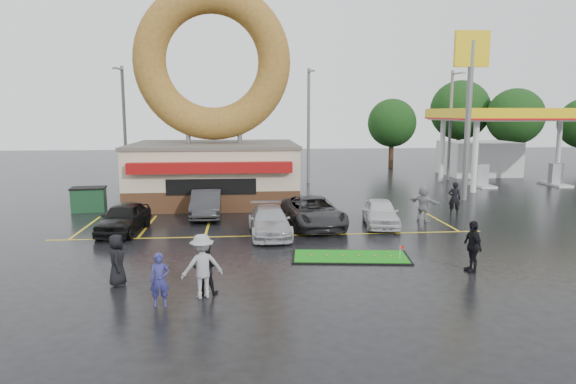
{
  "coord_description": "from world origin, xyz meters",
  "views": [
    {
      "loc": [
        -1.25,
        -19.56,
        5.6
      ],
      "look_at": [
        0.7,
        2.26,
        2.2
      ],
      "focal_mm": 32.0,
      "sensor_mm": 36.0,
      "label": 1
    }
  ],
  "objects": [
    {
      "name": "ground",
      "position": [
        0.0,
        0.0,
        0.0
      ],
      "size": [
        120.0,
        120.0,
        0.0
      ],
      "primitive_type": "plane",
      "color": "black",
      "rests_on": "ground"
    },
    {
      "name": "donut_shop",
      "position": [
        -3.0,
        12.97,
        4.46
      ],
      "size": [
        10.2,
        8.7,
        13.5
      ],
      "color": "#472B19",
      "rests_on": "ground"
    },
    {
      "name": "gas_station",
      "position": [
        20.0,
        20.94,
        3.7
      ],
      "size": [
        12.3,
        13.65,
        5.9
      ],
      "color": "silver",
      "rests_on": "ground"
    },
    {
      "name": "shell_sign",
      "position": [
        13.0,
        12.0,
        7.38
      ],
      "size": [
        2.2,
        0.36,
        10.6
      ],
      "color": "slate",
      "rests_on": "ground"
    },
    {
      "name": "streetlight_left",
      "position": [
        -10.0,
        19.92,
        4.78
      ],
      "size": [
        0.4,
        2.21,
        9.0
      ],
      "color": "slate",
      "rests_on": "ground"
    },
    {
      "name": "streetlight_mid",
      "position": [
        4.0,
        20.92,
        4.78
      ],
      "size": [
        0.4,
        2.21,
        9.0
      ],
      "color": "slate",
      "rests_on": "ground"
    },
    {
      "name": "streetlight_right",
      "position": [
        16.0,
        21.92,
        4.78
      ],
      "size": [
        0.4,
        2.21,
        9.0
      ],
      "color": "slate",
      "rests_on": "ground"
    },
    {
      "name": "tree_far_a",
      "position": [
        26.0,
        30.0,
        5.18
      ],
      "size": [
        5.6,
        5.6,
        8.0
      ],
      "color": "#332114",
      "rests_on": "ground"
    },
    {
      "name": "tree_far_c",
      "position": [
        22.0,
        34.0,
        5.84
      ],
      "size": [
        6.3,
        6.3,
        9.0
      ],
      "color": "#332114",
      "rests_on": "ground"
    },
    {
      "name": "tree_far_d",
      "position": [
        14.0,
        32.0,
        4.53
      ],
      "size": [
        4.9,
        4.9,
        7.0
      ],
      "color": "#332114",
      "rests_on": "ground"
    },
    {
      "name": "car_black",
      "position": [
        -6.83,
        4.59,
        0.72
      ],
      "size": [
        2.16,
        4.37,
        1.43
      ],
      "primitive_type": "imported",
      "rotation": [
        0.0,
        0.0,
        -0.11
      ],
      "color": "black",
      "rests_on": "ground"
    },
    {
      "name": "car_dgrey",
      "position": [
        -3.22,
        8.0,
        0.74
      ],
      "size": [
        1.63,
        4.5,
        1.48
      ],
      "primitive_type": "imported",
      "rotation": [
        0.0,
        0.0,
        0.02
      ],
      "color": "#28282A",
      "rests_on": "ground"
    },
    {
      "name": "car_silver",
      "position": [
        -0.05,
        3.5,
        0.65
      ],
      "size": [
        1.97,
        4.53,
        1.3
      ],
      "primitive_type": "imported",
      "rotation": [
        0.0,
        0.0,
        0.04
      ],
      "color": "#ACACB1",
      "rests_on": "ground"
    },
    {
      "name": "car_grey",
      "position": [
        2.21,
        5.16,
        0.74
      ],
      "size": [
        3.04,
        5.55,
        1.47
      ],
      "primitive_type": "imported",
      "rotation": [
        0.0,
        0.0,
        0.12
      ],
      "color": "#2A292C",
      "rests_on": "ground"
    },
    {
      "name": "car_white",
      "position": [
        5.56,
        4.95,
        0.68
      ],
      "size": [
        2.13,
        4.15,
        1.35
      ],
      "primitive_type": "imported",
      "rotation": [
        0.0,
        0.0,
        -0.14
      ],
      "color": "silver",
      "rests_on": "ground"
    },
    {
      "name": "person_blue",
      "position": [
        -3.69,
        -4.98,
        0.8
      ],
      "size": [
        0.6,
        0.42,
        1.59
      ],
      "primitive_type": "imported",
      "rotation": [
        0.0,
        0.0,
        0.06
      ],
      "color": "navy",
      "rests_on": "ground"
    },
    {
      "name": "person_blackjkt",
      "position": [
        -2.46,
        -4.02,
        0.82
      ],
      "size": [
        0.84,
        0.68,
        1.64
      ],
      "primitive_type": "imported",
      "rotation": [
        0.0,
        0.0,
        3.07
      ],
      "color": "black",
      "rests_on": "ground"
    },
    {
      "name": "person_hoodie",
      "position": [
        -2.51,
        -4.35,
        0.99
      ],
      "size": [
        1.44,
        1.07,
        1.98
      ],
      "primitive_type": "imported",
      "rotation": [
        0.0,
        0.0,
        3.44
      ],
      "color": "gray",
      "rests_on": "ground"
    },
    {
      "name": "person_bystander",
      "position": [
        -5.36,
        -3.0,
        0.86
      ],
      "size": [
        0.65,
        0.9,
        1.71
      ],
      "primitive_type": "imported",
      "rotation": [
        0.0,
        0.0,
        1.71
      ],
      "color": "black",
      "rests_on": "ground"
    },
    {
      "name": "person_cameraman",
      "position": [
        6.83,
        -2.57,
        0.92
      ],
      "size": [
        0.53,
        1.11,
        1.84
      ],
      "primitive_type": "imported",
      "rotation": [
        0.0,
        0.0,
        -1.49
      ],
      "color": "black",
      "rests_on": "ground"
    },
    {
      "name": "person_walker_near",
      "position": [
        8.09,
        5.91,
        0.94
      ],
      "size": [
        1.52,
        1.71,
        1.88
      ],
      "primitive_type": "imported",
      "rotation": [
        0.0,
        0.0,
        2.24
      ],
      "color": "gray",
      "rests_on": "ground"
    },
    {
      "name": "person_walker_far",
      "position": [
        10.38,
        7.4,
        0.91
      ],
      "size": [
        0.78,
        0.64,
        1.83
      ],
      "primitive_type": "imported",
      "rotation": [
        0.0,
        0.0,
        2.79
      ],
      "color": "black",
      "rests_on": "ground"
    },
    {
      "name": "dumpster",
      "position": [
        -10.05,
        10.29,
        0.65
      ],
      "size": [
        1.93,
        1.4,
        1.3
      ],
      "primitive_type": "cube",
      "rotation": [
        0.0,
        0.0,
        0.11
      ],
      "color": "#194225",
      "rests_on": "ground"
    },
    {
      "name": "putting_green",
      "position": [
        2.9,
        -0.5,
        0.04
      ],
      "size": [
        4.76,
        2.51,
        0.57
      ],
      "color": "black",
      "rests_on": "ground"
    }
  ]
}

